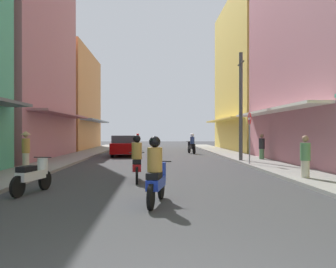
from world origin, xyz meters
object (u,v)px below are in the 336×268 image
at_px(motorbike_blue, 156,174).
at_px(motorbike_black, 192,145).
at_px(motorbike_white, 33,175).
at_px(pedestrian_crossing, 305,158).
at_px(motorbike_red, 137,161).
at_px(pedestrian_far, 262,148).
at_px(motorbike_green, 138,143).
at_px(utility_pole, 241,106).
at_px(pedestrian_foreground, 26,148).
at_px(street_sign_no_entry, 250,131).
at_px(parked_car, 124,146).

bearing_deg(motorbike_blue, motorbike_black, 81.38).
xyz_separation_m(motorbike_white, pedestrian_crossing, (8.44, 1.99, 0.27)).
height_order(motorbike_red, pedestrian_far, motorbike_red).
distance_m(motorbike_blue, pedestrian_crossing, 6.20).
bearing_deg(motorbike_white, motorbike_green, 85.75).
xyz_separation_m(motorbike_blue, motorbike_black, (2.84, 18.76, 0.00)).
bearing_deg(pedestrian_far, utility_pole, -152.99).
distance_m(pedestrian_foreground, street_sign_no_entry, 10.46).
relative_size(motorbike_blue, parked_car, 0.42).
bearing_deg(motorbike_green, pedestrian_foreground, -103.37).
bearing_deg(utility_pole, motorbike_blue, -113.52).
distance_m(pedestrian_far, utility_pole, 2.83).
distance_m(motorbike_white, pedestrian_foreground, 6.16).
height_order(motorbike_green, parked_car, motorbike_green).
relative_size(motorbike_green, pedestrian_foreground, 1.05).
bearing_deg(pedestrian_far, parked_car, 151.91).
bearing_deg(motorbike_white, pedestrian_far, 46.61).
bearing_deg(utility_pole, street_sign_no_entry, -92.71).
xyz_separation_m(motorbike_green, motorbike_blue, (1.67, -24.11, 0.00)).
bearing_deg(pedestrian_crossing, pedestrian_foreground, 161.06).
distance_m(motorbike_red, motorbike_blue, 3.74).
distance_m(pedestrian_foreground, utility_pole, 11.25).
distance_m(motorbike_red, parked_car, 12.48).
bearing_deg(motorbike_black, pedestrian_foreground, -126.50).
relative_size(motorbike_blue, street_sign_no_entry, 0.68).
xyz_separation_m(motorbike_black, parked_car, (-5.07, -2.69, 0.04)).
xyz_separation_m(motorbike_black, pedestrian_crossing, (2.25, -15.22, 0.07)).
bearing_deg(motorbike_black, motorbike_blue, -98.62).
height_order(motorbike_green, utility_pole, utility_pole).
distance_m(motorbike_black, street_sign_no_entry, 10.20).
relative_size(motorbike_white, street_sign_no_entry, 0.67).
bearing_deg(motorbike_white, motorbike_black, 70.20).
distance_m(motorbike_blue, motorbike_black, 18.98).
bearing_deg(motorbike_red, motorbike_green, 92.88).
xyz_separation_m(motorbike_blue, pedestrian_far, (6.15, 11.60, 0.08)).
height_order(motorbike_green, motorbike_white, motorbike_green).
relative_size(motorbike_black, pedestrian_foreground, 1.04).
bearing_deg(parked_car, motorbike_black, 27.96).
relative_size(motorbike_black, pedestrian_crossing, 1.15).
height_order(parked_car, street_sign_no_entry, street_sign_no_entry).
bearing_deg(parked_car, motorbike_red, -82.72).
height_order(motorbike_black, pedestrian_crossing, motorbike_black).
relative_size(motorbike_blue, motorbike_black, 1.00).
relative_size(pedestrian_far, street_sign_no_entry, 0.59).
xyz_separation_m(motorbike_white, utility_pole, (8.09, 9.33, 2.63)).
xyz_separation_m(motorbike_blue, street_sign_no_entry, (4.64, 8.78, 1.01)).
bearing_deg(motorbike_green, utility_pole, -64.13).
height_order(pedestrian_foreground, street_sign_no_entry, street_sign_no_entry).
height_order(motorbike_black, motorbike_white, motorbike_black).
bearing_deg(motorbike_white, parked_car, 85.58).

